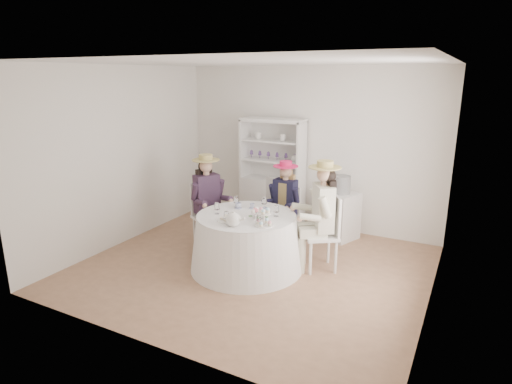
% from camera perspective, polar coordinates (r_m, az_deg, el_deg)
% --- Properties ---
extents(ground, '(4.50, 4.50, 0.00)m').
position_cam_1_polar(ground, '(5.95, -0.45, -10.02)').
color(ground, '#8A6145').
rests_on(ground, ground).
extents(ceiling, '(4.50, 4.50, 0.00)m').
position_cam_1_polar(ceiling, '(5.38, -0.52, 16.94)').
color(ceiling, white).
rests_on(ceiling, wall_back).
extents(wall_back, '(4.50, 0.00, 4.50)m').
position_cam_1_polar(wall_back, '(7.30, 6.98, 5.77)').
color(wall_back, white).
rests_on(wall_back, ground).
extents(wall_front, '(4.50, 0.00, 4.50)m').
position_cam_1_polar(wall_front, '(3.93, -14.42, -2.95)').
color(wall_front, white).
rests_on(wall_front, ground).
extents(wall_left, '(0.00, 4.50, 4.50)m').
position_cam_1_polar(wall_left, '(6.85, -17.37, 4.54)').
color(wall_left, white).
rests_on(wall_left, ground).
extents(wall_right, '(0.00, 4.50, 4.50)m').
position_cam_1_polar(wall_right, '(4.90, 23.40, -0.12)').
color(wall_right, white).
rests_on(wall_right, ground).
extents(tea_table, '(1.52, 1.52, 0.76)m').
position_cam_1_polar(tea_table, '(5.80, -1.27, -6.67)').
color(tea_table, white).
rests_on(tea_table, ground).
extents(hutch, '(1.20, 0.68, 1.85)m').
position_cam_1_polar(hutch, '(7.45, 2.26, 0.60)').
color(hutch, silver).
rests_on(hutch, ground).
extents(side_table, '(0.63, 0.63, 0.75)m').
position_cam_1_polar(side_table, '(6.98, 11.12, -3.11)').
color(side_table, silver).
rests_on(side_table, ground).
extents(hatbox, '(0.31, 0.31, 0.28)m').
position_cam_1_polar(hatbox, '(6.84, 11.34, 0.99)').
color(hatbox, black).
rests_on(hatbox, side_table).
extents(guest_left, '(0.61, 0.55, 1.43)m').
position_cam_1_polar(guest_left, '(6.44, -6.47, -0.49)').
color(guest_left, silver).
rests_on(guest_left, ground).
extents(guest_mid, '(0.48, 0.50, 1.32)m').
position_cam_1_polar(guest_mid, '(6.46, 3.83, -0.90)').
color(guest_mid, silver).
rests_on(guest_mid, ground).
extents(guest_right, '(0.64, 0.60, 1.49)m').
position_cam_1_polar(guest_right, '(5.68, 8.70, -2.33)').
color(guest_right, silver).
rests_on(guest_right, ground).
extents(spare_chair, '(0.49, 0.49, 0.98)m').
position_cam_1_polar(spare_chair, '(6.95, 3.21, -1.62)').
color(spare_chair, silver).
rests_on(spare_chair, ground).
extents(teacup_a, '(0.09, 0.09, 0.07)m').
position_cam_1_polar(teacup_a, '(5.93, -2.39, -1.88)').
color(teacup_a, white).
rests_on(teacup_a, tea_table).
extents(teacup_b, '(0.07, 0.07, 0.06)m').
position_cam_1_polar(teacup_b, '(5.93, -0.50, -1.91)').
color(teacup_b, white).
rests_on(teacup_b, tea_table).
extents(teacup_c, '(0.09, 0.09, 0.06)m').
position_cam_1_polar(teacup_c, '(5.74, 1.27, -2.49)').
color(teacup_c, white).
rests_on(teacup_c, tea_table).
extents(flower_bowl, '(0.23, 0.23, 0.05)m').
position_cam_1_polar(flower_bowl, '(5.56, 0.81, -3.20)').
color(flower_bowl, white).
rests_on(flower_bowl, tea_table).
extents(flower_arrangement, '(0.18, 0.18, 0.07)m').
position_cam_1_polar(flower_arrangement, '(5.48, 0.36, -2.79)').
color(flower_arrangement, pink).
rests_on(flower_arrangement, tea_table).
extents(table_teapot, '(0.26, 0.19, 0.20)m').
position_cam_1_polar(table_teapot, '(5.25, -3.01, -3.67)').
color(table_teapot, white).
rests_on(table_teapot, tea_table).
extents(sandwich_plate, '(0.24, 0.24, 0.05)m').
position_cam_1_polar(sandwich_plate, '(5.46, -3.99, -3.69)').
color(sandwich_plate, white).
rests_on(sandwich_plate, tea_table).
extents(cupcake_stand, '(0.23, 0.23, 0.22)m').
position_cam_1_polar(cupcake_stand, '(5.25, 1.07, -3.67)').
color(cupcake_stand, white).
rests_on(cupcake_stand, tea_table).
extents(stemware_set, '(0.82, 0.86, 0.15)m').
position_cam_1_polar(stemware_set, '(5.64, -1.30, -2.36)').
color(stemware_set, white).
rests_on(stemware_set, tea_table).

